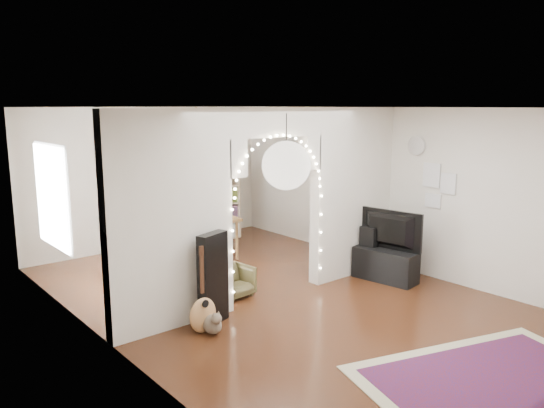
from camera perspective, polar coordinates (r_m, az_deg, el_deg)
floor at (r=7.85m, az=0.22°, el=-9.80°), size 7.50×7.50×0.00m
ceiling at (r=7.35m, az=0.24°, el=10.33°), size 5.00×7.50×0.02m
wall_back at (r=10.59m, az=-13.00°, el=2.82°), size 5.00×0.02×2.70m
wall_left at (r=6.20m, az=-17.72°, el=-2.80°), size 0.02×7.50×2.70m
wall_right at (r=9.27m, az=12.12°, el=1.78°), size 0.02×7.50×2.70m
divider_wall at (r=7.47m, az=0.23°, el=0.50°), size 5.00×0.20×2.70m
fairy_lights at (r=7.35m, az=0.88°, el=1.33°), size 1.64×0.04×1.60m
window at (r=7.85m, az=-22.61°, el=0.74°), size 0.04×1.20×1.40m
wall_clock at (r=8.82m, az=15.31°, el=6.10°), size 0.03×0.31×0.31m
picture_frames at (r=8.66m, az=17.29°, el=1.93°), size 0.02×0.50×0.70m
paper_lantern at (r=4.32m, az=1.54°, el=4.16°), size 0.40×0.40×0.40m
ceiling_fan at (r=8.98m, az=-8.12°, el=8.36°), size 1.10×1.10×0.30m
area_rug at (r=5.96m, az=23.50°, el=-17.56°), size 3.09×2.66×0.02m
guitar_case at (r=6.77m, az=-6.37°, el=-7.97°), size 0.47×0.28×1.17m
acoustic_guitar at (r=6.56m, az=-7.48°, el=-10.31°), size 0.38×0.18×0.92m
tabby_cat at (r=6.61m, az=-6.47°, el=-12.64°), size 0.25×0.50×0.32m
floor_speaker at (r=8.79m, az=10.64°, el=-4.95°), size 0.35×0.32×0.81m
media_console at (r=8.60m, az=12.09°, el=-6.43°), size 0.55×1.05×0.50m
tv at (r=8.46m, az=12.23°, el=-2.80°), size 0.30×1.08×0.62m
bookcase at (r=10.72m, az=-7.07°, el=-0.18°), size 1.46×0.43×1.49m
dining_table at (r=9.45m, az=-7.53°, el=-2.03°), size 1.26×0.89×0.76m
flower_vase at (r=9.42m, az=-7.55°, el=-1.03°), size 0.20×0.20×0.19m
dining_chair_left at (r=10.33m, az=-8.84°, el=-3.60°), size 0.52×0.53×0.44m
dining_chair_right at (r=7.76m, az=-4.13°, el=-8.30°), size 0.52×0.54×0.45m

